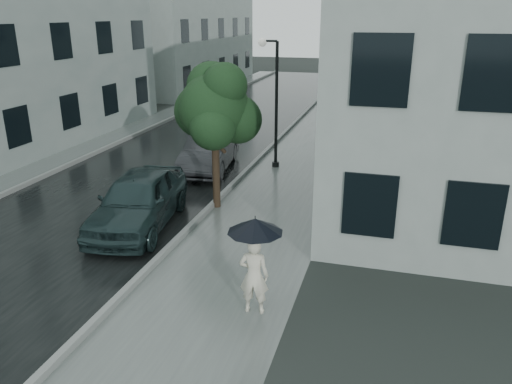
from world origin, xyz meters
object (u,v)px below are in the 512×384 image
(street_tree, at_px, (215,108))
(car_near, at_px, (139,200))
(car_far, at_px, (209,151))
(pedestrian, at_px, (254,276))
(lamp_post, at_px, (272,95))

(street_tree, bearing_deg, car_near, -127.07)
(car_far, bearing_deg, street_tree, -73.27)
(car_far, bearing_deg, pedestrian, -71.73)
(street_tree, distance_m, car_far, 4.60)
(street_tree, xyz_separation_m, car_near, (-1.58, -2.09, -2.31))
(lamp_post, distance_m, car_near, 7.32)
(car_near, bearing_deg, car_far, 82.31)
(lamp_post, relative_size, car_far, 1.11)
(street_tree, relative_size, lamp_post, 0.91)
(pedestrian, xyz_separation_m, car_near, (-4.30, 3.29, -0.03))
(street_tree, distance_m, car_near, 3.49)
(street_tree, xyz_separation_m, car_far, (-1.62, 3.59, -2.38))
(pedestrian, height_order, street_tree, street_tree)
(pedestrian, distance_m, car_near, 5.41)
(street_tree, relative_size, car_far, 1.02)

